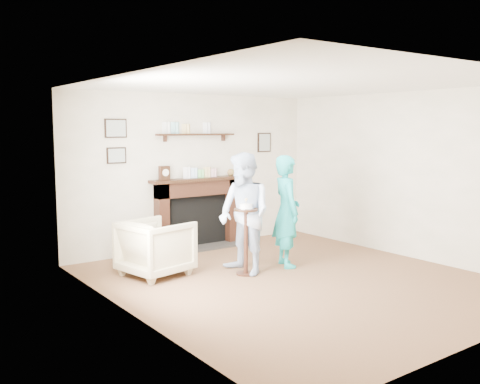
% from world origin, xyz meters
% --- Properties ---
extents(ground, '(5.00, 5.00, 0.00)m').
position_xyz_m(ground, '(0.00, 0.00, 0.00)').
color(ground, brown).
rests_on(ground, ground).
extents(room_shell, '(4.54, 5.02, 2.52)m').
position_xyz_m(room_shell, '(-0.00, 0.69, 1.62)').
color(room_shell, beige).
rests_on(room_shell, ground).
extents(armchair, '(0.97, 0.95, 0.75)m').
position_xyz_m(armchair, '(-1.34, 1.28, 0.00)').
color(armchair, tan).
rests_on(armchair, ground).
extents(man, '(0.65, 0.82, 1.63)m').
position_xyz_m(man, '(-0.34, 0.66, 0.00)').
color(man, '#C9D5FB').
rests_on(man, ground).
extents(woman, '(0.56, 0.67, 1.58)m').
position_xyz_m(woman, '(0.38, 0.63, 0.00)').
color(woman, teal).
rests_on(woman, ground).
extents(pedestal_table, '(0.32, 0.32, 1.02)m').
position_xyz_m(pedestal_table, '(-0.35, 0.61, 0.63)').
color(pedestal_table, black).
rests_on(pedestal_table, ground).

